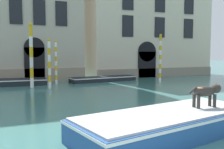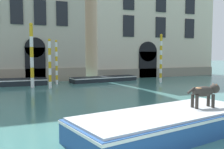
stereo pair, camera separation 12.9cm
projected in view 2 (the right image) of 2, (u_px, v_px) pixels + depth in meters
palazzo_right at (146, 17)px, 29.67m from camera, size 13.79×6.13×13.21m
boat_foreground at (167, 123)px, 8.16m from camera, size 6.54×3.53×0.75m
dog_on_deck at (205, 92)px, 8.74m from camera, size 1.22×0.43×0.81m
boat_moored_near_palazzo at (10, 82)px, 20.45m from camera, size 5.72×2.24×0.49m
boat_moored_far at (104, 79)px, 23.31m from camera, size 6.14×2.16×0.43m
mooring_pole_0 at (57, 62)px, 20.93m from camera, size 0.20×0.20×3.57m
mooring_pole_1 at (161, 58)px, 22.37m from camera, size 0.22×0.22×4.14m
mooring_pole_4 at (50, 63)px, 18.72m from camera, size 0.21×0.21×3.56m
mooring_pole_5 at (32, 55)px, 18.91m from camera, size 0.26×0.26×4.70m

